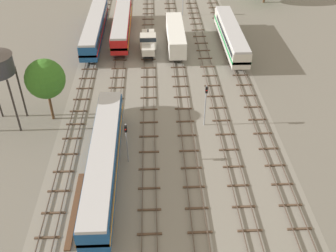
# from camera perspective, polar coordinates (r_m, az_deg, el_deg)

# --- Properties ---
(ground_plane) EXTENTS (480.00, 480.00, 0.00)m
(ground_plane) POSITION_cam_1_polar(r_m,az_deg,el_deg) (70.21, -0.86, 10.93)
(ground_plane) COLOR slate
(ballast_bed) EXTENTS (28.00, 176.00, 0.01)m
(ballast_bed) POSITION_cam_1_polar(r_m,az_deg,el_deg) (70.21, -0.86, 10.93)
(ballast_bed) COLOR gray
(ballast_bed) RESTS_ON ground
(track_far_left) EXTENTS (2.40, 126.00, 0.29)m
(track_far_left) POSITION_cam_1_polar(r_m,az_deg,el_deg) (71.78, -10.68, 11.01)
(track_far_left) COLOR #47382D
(track_far_left) RESTS_ON ground
(track_left) EXTENTS (2.40, 126.00, 0.29)m
(track_left) POSITION_cam_1_polar(r_m,az_deg,el_deg) (71.25, -6.79, 11.20)
(track_left) COLOR #47382D
(track_left) RESTS_ON ground
(track_centre_left) EXTENTS (2.40, 126.00, 0.29)m
(track_centre_left) POSITION_cam_1_polar(r_m,az_deg,el_deg) (71.04, -2.86, 11.33)
(track_centre_left) COLOR #47382D
(track_centre_left) RESTS_ON ground
(track_centre) EXTENTS (2.40, 126.00, 0.29)m
(track_centre) POSITION_cam_1_polar(r_m,az_deg,el_deg) (71.15, 1.09, 11.41)
(track_centre) COLOR #47382D
(track_centre) RESTS_ON ground
(track_centre_right) EXTENTS (2.40, 126.00, 0.29)m
(track_centre_right) POSITION_cam_1_polar(r_m,az_deg,el_deg) (71.58, 5.01, 11.44)
(track_centre_right) COLOR #47382D
(track_centre_right) RESTS_ON ground
(track_right) EXTENTS (2.40, 126.00, 0.29)m
(track_right) POSITION_cam_1_polar(r_m,az_deg,el_deg) (72.33, 8.86, 11.42)
(track_right) COLOR #47382D
(track_right) RESTS_ON ground
(passenger_coach_left_nearest) EXTENTS (2.96, 22.00, 3.80)m
(passenger_coach_left_nearest) POSITION_cam_1_polar(r_m,az_deg,el_deg) (42.80, -9.31, -4.54)
(passenger_coach_left_nearest) COLOR #194C8C
(passenger_coach_left_nearest) RESTS_ON ground
(shunter_loco_centre_left_near) EXTENTS (2.74, 8.46, 3.10)m
(shunter_loco_centre_left_near) POSITION_cam_1_polar(r_m,az_deg,el_deg) (68.76, -2.90, 12.16)
(shunter_loco_centre_left_near) COLOR beige
(shunter_loco_centre_left_near) RESTS_ON ground
(diesel_railcar_right_mid) EXTENTS (2.96, 20.50, 3.80)m
(diesel_railcar_right_mid) POSITION_cam_1_polar(r_m,az_deg,el_deg) (70.71, 9.14, 12.98)
(diesel_railcar_right_mid) COLOR beige
(diesel_railcar_right_mid) RESTS_ON ground
(freight_boxcar_centre_midfar) EXTENTS (2.87, 14.00, 3.60)m
(freight_boxcar_centre_midfar) POSITION_cam_1_polar(r_m,az_deg,el_deg) (70.11, 1.12, 13.09)
(freight_boxcar_centre_midfar) COLOR white
(freight_boxcar_centre_midfar) RESTS_ON ground
(passenger_coach_far_left_far) EXTENTS (2.96, 22.00, 3.80)m
(passenger_coach_far_left_far) POSITION_cam_1_polar(r_m,az_deg,el_deg) (74.16, -10.58, 13.98)
(passenger_coach_far_left_far) COLOR #194C8C
(passenger_coach_far_left_far) RESTS_ON ground
(diesel_railcar_left_farther) EXTENTS (2.96, 20.50, 3.80)m
(diesel_railcar_left_farther) POSITION_cam_1_polar(r_m,az_deg,el_deg) (74.86, -6.72, 14.55)
(diesel_railcar_left_farther) COLOR red
(diesel_railcar_left_farther) RESTS_ON ground
(signal_post_near) EXTENTS (0.28, 0.47, 5.91)m
(signal_post_near) POSITION_cam_1_polar(r_m,az_deg,el_deg) (49.30, 5.49, 3.62)
(signal_post_near) COLOR gray
(signal_post_near) RESTS_ON ground
(signal_post_mid) EXTENTS (0.28, 0.47, 5.36)m
(signal_post_mid) POSITION_cam_1_polar(r_m,az_deg,el_deg) (43.69, -6.04, -1.85)
(signal_post_mid) COLOR gray
(signal_post_mid) RESTS_ON ground
(lineside_tree_2) EXTENTS (5.02, 5.02, 8.58)m
(lineside_tree_2) POSITION_cam_1_polar(r_m,az_deg,el_deg) (51.43, -17.42, 6.53)
(lineside_tree_2) COLOR #4C331E
(lineside_tree_2) RESTS_ON ground
(spare_rail_bundle) EXTENTS (0.60, 10.00, 0.24)m
(spare_rail_bundle) POSITION_cam_1_polar(r_m,az_deg,el_deg) (41.54, -13.34, -11.61)
(spare_rail_bundle) COLOR brown
(spare_rail_bundle) RESTS_ON ground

